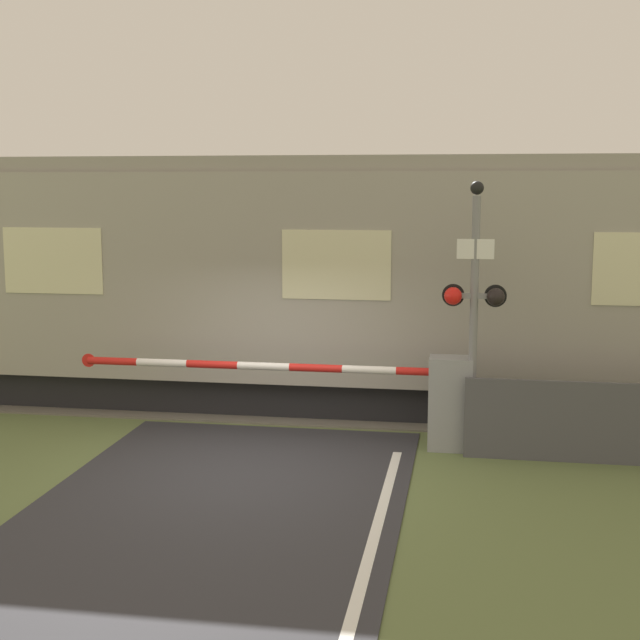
{
  "coord_description": "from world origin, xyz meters",
  "views": [
    {
      "loc": [
        2.79,
        -10.85,
        3.66
      ],
      "look_at": [
        0.64,
        1.96,
        1.69
      ],
      "focal_mm": 50.0,
      "sensor_mm": 36.0,
      "label": 1
    }
  ],
  "objects": [
    {
      "name": "track_bed",
      "position": [
        0.0,
        3.75,
        0.02
      ],
      "size": [
        36.0,
        3.2,
        0.13
      ],
      "color": "#666056",
      "rests_on": "ground_plane"
    },
    {
      "name": "signal_post",
      "position": [
        2.87,
        1.21,
        2.1
      ],
      "size": [
        0.86,
        0.26,
        3.72
      ],
      "color": "gray",
      "rests_on": "ground_plane"
    },
    {
      "name": "crossing_barrier",
      "position": [
        2.16,
        1.36,
        0.73
      ],
      "size": [
        5.73,
        0.44,
        1.31
      ],
      "color": "gray",
      "rests_on": "ground_plane"
    },
    {
      "name": "ground_plane",
      "position": [
        0.0,
        0.0,
        0.0
      ],
      "size": [
        80.0,
        80.0,
        0.0
      ],
      "primitive_type": "plane",
      "color": "#5B6B3D"
    },
    {
      "name": "roadside_fence",
      "position": [
        4.77,
        1.02,
        0.55
      ],
      "size": [
        3.99,
        0.06,
        1.1
      ],
      "color": "#4C4C51",
      "rests_on": "ground_plane"
    },
    {
      "name": "train",
      "position": [
        0.83,
        3.75,
        2.1
      ],
      "size": [
        16.5,
        2.86,
        4.11
      ],
      "color": "black",
      "rests_on": "ground_plane"
    }
  ]
}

